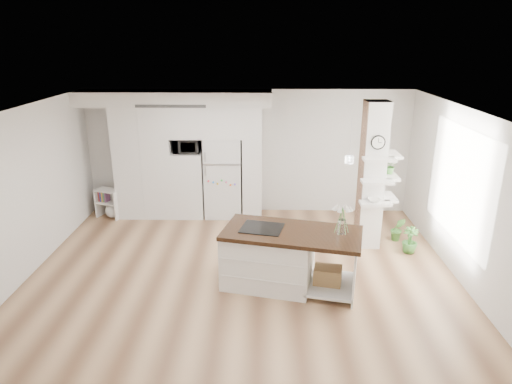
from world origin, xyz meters
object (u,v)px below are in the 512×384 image
kitchen_island (276,256)px  bookshelf (110,205)px  refrigerator (223,177)px  floor_plant_a (398,229)px

kitchen_island → bookshelf: size_ratio=3.55×
refrigerator → floor_plant_a: size_ratio=3.66×
floor_plant_a → kitchen_island: bearing=-144.7°
bookshelf → floor_plant_a: size_ratio=1.33×
refrigerator → kitchen_island: bearing=-70.2°
refrigerator → bookshelf: 2.53m
kitchen_island → floor_plant_a: size_ratio=4.71×
refrigerator → bookshelf: size_ratio=2.75×
refrigerator → bookshelf: bearing=-175.5°
refrigerator → kitchen_island: refrigerator is taller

